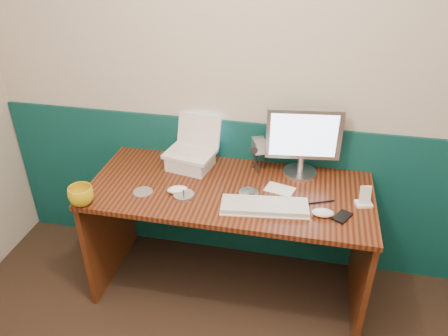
% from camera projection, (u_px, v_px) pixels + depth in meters
% --- Properties ---
extents(back_wall, '(3.50, 0.04, 2.50)m').
position_uv_depth(back_wall, '(269.00, 84.00, 2.49)').
color(back_wall, beige).
rests_on(back_wall, ground).
extents(wainscot, '(3.48, 0.02, 1.00)m').
position_uv_depth(wainscot, '(263.00, 194.00, 2.86)').
color(wainscot, '#083537').
rests_on(wainscot, ground).
extents(desk, '(1.60, 0.70, 0.75)m').
position_uv_depth(desk, '(229.00, 240.00, 2.65)').
color(desk, '#331009').
rests_on(desk, ground).
extents(laptop_riser, '(0.28, 0.25, 0.08)m').
position_uv_depth(laptop_riser, '(190.00, 161.00, 2.65)').
color(laptop_riser, white).
rests_on(laptop_riser, desk).
extents(laptop, '(0.32, 0.27, 0.23)m').
position_uv_depth(laptop, '(189.00, 138.00, 2.56)').
color(laptop, white).
rests_on(laptop, laptop_riser).
extents(monitor, '(0.43, 0.17, 0.42)m').
position_uv_depth(monitor, '(303.00, 142.00, 2.50)').
color(monitor, '#B7B6BB').
rests_on(monitor, desk).
extents(keyboard, '(0.47, 0.21, 0.03)m').
position_uv_depth(keyboard, '(265.00, 207.00, 2.29)').
color(keyboard, silver).
rests_on(keyboard, desk).
extents(mouse_right, '(0.12, 0.08, 0.04)m').
position_uv_depth(mouse_right, '(323.00, 213.00, 2.23)').
color(mouse_right, white).
rests_on(mouse_right, desk).
extents(mouse_left, '(0.13, 0.11, 0.04)m').
position_uv_depth(mouse_left, '(177.00, 190.00, 2.42)').
color(mouse_left, white).
rests_on(mouse_left, desk).
extents(mug, '(0.16, 0.16, 0.11)m').
position_uv_depth(mug, '(81.00, 196.00, 2.31)').
color(mug, gold).
rests_on(mug, desk).
extents(camcorder, '(0.12, 0.14, 0.19)m').
position_uv_depth(camcorder, '(259.00, 156.00, 2.59)').
color(camcorder, '#B7B6BB').
rests_on(camcorder, desk).
extents(cd_spindle, '(0.11, 0.11, 0.02)m').
position_uv_depth(cd_spindle, '(184.00, 196.00, 2.38)').
color(cd_spindle, '#B5BCC6').
rests_on(cd_spindle, desk).
extents(cd_loose_a, '(0.11, 0.11, 0.00)m').
position_uv_depth(cd_loose_a, '(143.00, 192.00, 2.43)').
color(cd_loose_a, '#B3B8C4').
rests_on(cd_loose_a, desk).
extents(cd_loose_b, '(0.11, 0.11, 0.00)m').
position_uv_depth(cd_loose_b, '(249.00, 192.00, 2.43)').
color(cd_loose_b, '#B6BEC7').
rests_on(cd_loose_b, desk).
extents(pen, '(0.15, 0.07, 0.01)m').
position_uv_depth(pen, '(320.00, 202.00, 2.34)').
color(pen, black).
rests_on(pen, desk).
extents(papers, '(0.18, 0.14, 0.00)m').
position_uv_depth(papers, '(280.00, 189.00, 2.45)').
color(papers, silver).
rests_on(papers, desk).
extents(dock, '(0.10, 0.08, 0.02)m').
position_uv_depth(dock, '(364.00, 204.00, 2.32)').
color(dock, white).
rests_on(dock, desk).
extents(music_player, '(0.06, 0.04, 0.10)m').
position_uv_depth(music_player, '(365.00, 195.00, 2.29)').
color(music_player, white).
rests_on(music_player, dock).
extents(pda, '(0.11, 0.12, 0.01)m').
position_uv_depth(pda, '(342.00, 217.00, 2.22)').
color(pda, black).
rests_on(pda, desk).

